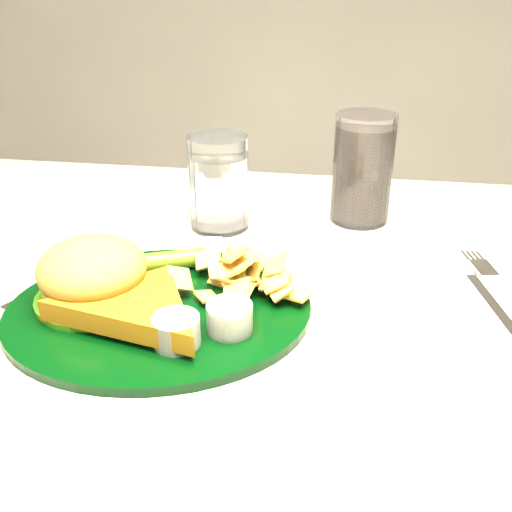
{
  "coord_description": "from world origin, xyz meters",
  "views": [
    {
      "loc": [
        0.1,
        -0.59,
        1.09
      ],
      "look_at": [
        0.01,
        -0.03,
        0.8
      ],
      "focal_mm": 40.0,
      "sensor_mm": 36.0,
      "label": 1
    }
  ],
  "objects_px": {
    "table": "(250,497)",
    "water_glass": "(219,183)",
    "cola_glass": "(363,169)",
    "fork_napkin": "(492,302)",
    "dinner_plate": "(157,284)"
  },
  "relations": [
    {
      "from": "table",
      "to": "water_glass",
      "type": "height_order",
      "value": "water_glass"
    },
    {
      "from": "cola_glass",
      "to": "fork_napkin",
      "type": "distance_m",
      "value": 0.28
    },
    {
      "from": "water_glass",
      "to": "cola_glass",
      "type": "bearing_deg",
      "value": 15.91
    },
    {
      "from": "table",
      "to": "fork_napkin",
      "type": "bearing_deg",
      "value": -3.56
    },
    {
      "from": "dinner_plate",
      "to": "water_glass",
      "type": "distance_m",
      "value": 0.24
    },
    {
      "from": "fork_napkin",
      "to": "cola_glass",
      "type": "bearing_deg",
      "value": 111.75
    },
    {
      "from": "dinner_plate",
      "to": "water_glass",
      "type": "xyz_separation_m",
      "value": [
        0.01,
        0.24,
        0.03
      ]
    },
    {
      "from": "table",
      "to": "dinner_plate",
      "type": "distance_m",
      "value": 0.43
    },
    {
      "from": "table",
      "to": "dinner_plate",
      "type": "relative_size",
      "value": 3.65
    },
    {
      "from": "water_glass",
      "to": "fork_napkin",
      "type": "relative_size",
      "value": 0.74
    },
    {
      "from": "water_glass",
      "to": "dinner_plate",
      "type": "bearing_deg",
      "value": -93.5
    },
    {
      "from": "water_glass",
      "to": "fork_napkin",
      "type": "bearing_deg",
      "value": -25.96
    },
    {
      "from": "fork_napkin",
      "to": "dinner_plate",
      "type": "bearing_deg",
      "value": -179.89
    },
    {
      "from": "dinner_plate",
      "to": "cola_glass",
      "type": "bearing_deg",
      "value": 41.02
    },
    {
      "from": "table",
      "to": "fork_napkin",
      "type": "distance_m",
      "value": 0.47
    }
  ]
}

